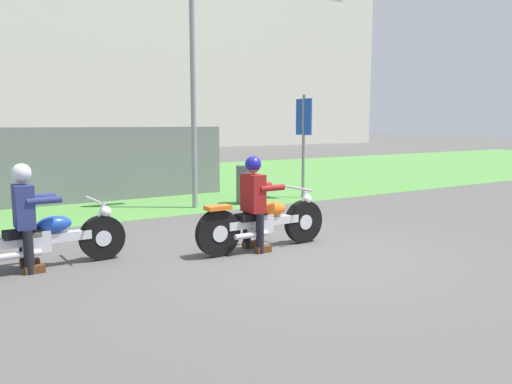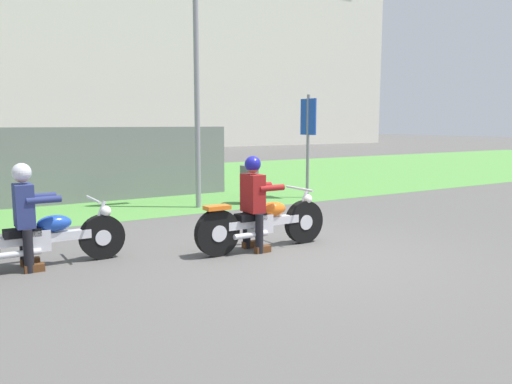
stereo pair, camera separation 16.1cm
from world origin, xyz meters
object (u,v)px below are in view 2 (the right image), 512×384
Objects in this scene: trash_can at (249,185)px; rider_follow at (25,208)px; motorcycle_lead at (263,223)px; motorcycle_follow at (41,239)px; streetlight_pole at (201,59)px; rider_lead at (254,196)px; sign_banner at (308,130)px.

rider_follow is at bearing -148.93° from trash_can.
motorcycle_lead is 3.10m from motorcycle_follow.
rider_follow is 0.27× the size of streetlight_pole.
rider_lead is 1.02× the size of rider_follow.
motorcycle_follow is at bearing 165.57° from rider_lead.
rider_follow is 7.78m from sign_banner.
streetlight_pole is at bearing 38.21° from rider_follow.
sign_banner is (7.01, 3.23, 0.91)m from rider_follow.
rider_lead reaches higher than rider_follow.
streetlight_pole is 3.29m from sign_banner.
motorcycle_follow is 0.46m from rider_follow.
rider_lead is (-0.17, 0.00, 0.42)m from motorcycle_lead.
motorcycle_lead is 5.02m from streetlight_pole.
motorcycle_lead is 1.57× the size of rider_lead.
motorcycle_lead is 0.43× the size of streetlight_pole.
trash_can reaches higher than motorcycle_lead.
motorcycle_follow is at bearing 166.30° from motorcycle_lead.
rider_lead is 1.56× the size of trash_can.
rider_lead is 0.27× the size of streetlight_pole.
sign_banner is at bearing -1.46° from streetlight_pole.
motorcycle_lead reaches higher than motorcycle_follow.
streetlight_pole is (4.11, 3.31, 2.47)m from rider_follow.
rider_lead is at bearing -119.91° from trash_can.
trash_can is at bearing 31.32° from motorcycle_follow.
motorcycle_follow is at bearing -0.84° from rider_follow.
rider_lead reaches higher than trash_can.
motorcycle_follow is at bearing -140.01° from streetlight_pole.
rider_follow is 1.53× the size of trash_can.
motorcycle_lead is 1.00× the size of motorcycle_follow.
motorcycle_lead is at bearing -103.00° from streetlight_pole.
streetlight_pole is (3.95, 3.31, 2.90)m from motorcycle_follow.
rider_lead reaches higher than motorcycle_follow.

